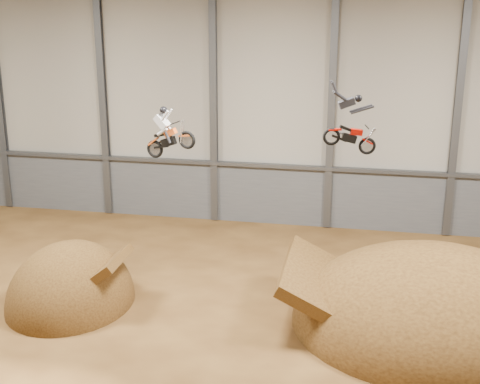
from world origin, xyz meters
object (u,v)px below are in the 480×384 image
landing_ramp (431,327)px  fmx_rider_a (173,128)px  takeoff_ramp (72,303)px  fmx_rider_b (348,119)px

landing_ramp → fmx_rider_a: (-10.88, 0.20, 7.90)m
takeoff_ramp → landing_ramp: 15.54m
takeoff_ramp → fmx_rider_a: 9.21m
fmx_rider_a → fmx_rider_b: (7.14, -1.93, 1.01)m
landing_ramp → fmx_rider_a: fmx_rider_a is taller
takeoff_ramp → landing_ramp: landing_ramp is taller
landing_ramp → fmx_rider_b: bearing=-155.2°
takeoff_ramp → fmx_rider_b: (11.79, -1.00, 8.91)m
landing_ramp → fmx_rider_b: (-3.74, -1.73, 8.91)m
fmx_rider_a → fmx_rider_b: fmx_rider_b is taller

